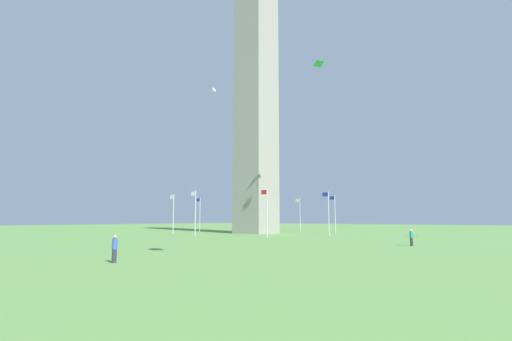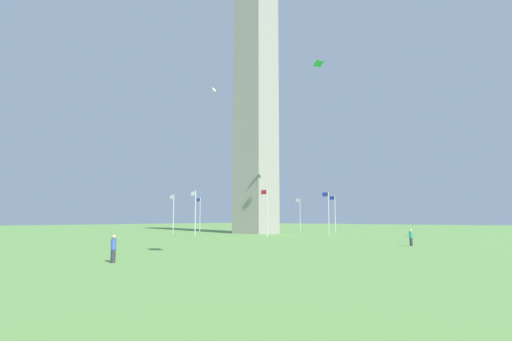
{
  "view_description": "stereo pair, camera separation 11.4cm",
  "coord_description": "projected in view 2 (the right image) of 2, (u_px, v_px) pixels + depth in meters",
  "views": [
    {
      "loc": [
        -45.78,
        56.91,
        2.7
      ],
      "look_at": [
        0.0,
        0.0,
        11.6
      ],
      "focal_mm": 27.73,
      "sensor_mm": 36.0,
      "label": 1
    },
    {
      "loc": [
        -45.87,
        56.84,
        2.7
      ],
      "look_at": [
        0.0,
        0.0,
        11.6
      ],
      "focal_mm": 27.73,
      "sensor_mm": 36.0,
      "label": 2
    }
  ],
  "objects": [
    {
      "name": "ground_plane",
      "position": [
        256.0,
        233.0,
        72.17
      ],
      "size": [
        260.0,
        260.0,
        0.0
      ],
      "primitive_type": "plane",
      "color": "#609347"
    },
    {
      "name": "flagpole_se",
      "position": [
        266.0,
        210.0,
        57.92
      ],
      "size": [
        1.12,
        0.14,
        7.04
      ],
      "color": "silver",
      "rests_on": "ground"
    },
    {
      "name": "flagpole_nw",
      "position": [
        249.0,
        213.0,
        87.45
      ],
      "size": [
        1.12,
        0.14,
        7.04
      ],
      "color": "silver",
      "rests_on": "ground"
    },
    {
      "name": "person_blue_shirt",
      "position": [
        113.0,
        249.0,
        24.31
      ],
      "size": [
        0.32,
        0.32,
        1.7
      ],
      "rotation": [
        0.0,
        0.0,
        -1.53
      ],
      "color": "#2D2D38",
      "rests_on": "ground"
    },
    {
      "name": "obelisk_monument",
      "position": [
        256.0,
        84.0,
        75.59
      ],
      "size": [
        6.22,
        6.22,
        56.51
      ],
      "color": "gray",
      "rests_on": "ground"
    },
    {
      "name": "flagpole_n",
      "position": [
        200.0,
        213.0,
        82.01
      ],
      "size": [
        1.12,
        0.14,
        7.04
      ],
      "color": "silver",
      "rests_on": "ground"
    },
    {
      "name": "flagpole_w",
      "position": [
        300.0,
        213.0,
        84.24
      ],
      "size": [
        1.12,
        0.14,
        7.04
      ],
      "color": "silver",
      "rests_on": "ground"
    },
    {
      "name": "flagpole_s",
      "position": [
        328.0,
        211.0,
        63.36
      ],
      "size": [
        1.12,
        0.14,
        7.04
      ],
      "color": "silver",
      "rests_on": "ground"
    },
    {
      "name": "kite_white_delta",
      "position": [
        213.0,
        91.0,
        68.97
      ],
      "size": [
        1.27,
        1.06,
        1.77
      ],
      "color": "white"
    },
    {
      "name": "flagpole_e",
      "position": [
        195.0,
        211.0,
        61.13
      ],
      "size": [
        1.12,
        0.14,
        7.04
      ],
      "color": "silver",
      "rests_on": "ground"
    },
    {
      "name": "flagpole_sw",
      "position": [
        335.0,
        212.0,
        74.26
      ],
      "size": [
        1.12,
        0.14,
        7.04
      ],
      "color": "silver",
      "rests_on": "ground"
    },
    {
      "name": "flagpole_ne",
      "position": [
        173.0,
        212.0,
        71.11
      ],
      "size": [
        1.12,
        0.14,
        7.04
      ],
      "color": "silver",
      "rests_on": "ground"
    },
    {
      "name": "person_teal_shirt",
      "position": [
        411.0,
        238.0,
        39.12
      ],
      "size": [
        0.32,
        0.32,
        1.64
      ],
      "rotation": [
        0.0,
        0.0,
        -0.23
      ],
      "color": "#2D2D38",
      "rests_on": "ground"
    },
    {
      "name": "kite_green_diamond",
      "position": [
        319.0,
        64.0,
        57.67
      ],
      "size": [
        1.65,
        1.68,
        2.01
      ],
      "color": "green"
    }
  ]
}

